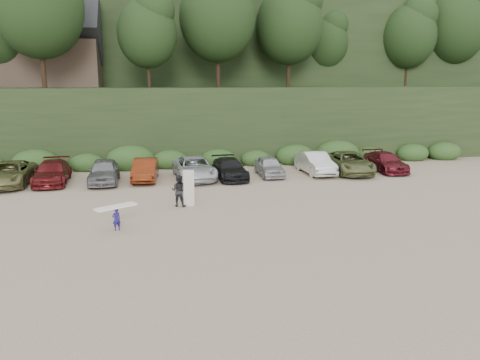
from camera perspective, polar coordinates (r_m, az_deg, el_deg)
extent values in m
plane|color=tan|center=(22.52, -1.24, -4.90)|extent=(120.00, 120.00, 0.00)
cube|color=black|center=(43.56, -5.87, 7.26)|extent=(80.00, 14.00, 6.00)
cube|color=black|center=(61.39, -7.35, 13.25)|extent=(90.00, 30.00, 16.00)
ellipsoid|color=black|center=(43.64, -6.11, 17.78)|extent=(66.00, 12.00, 10.00)
cube|color=#2B491E|center=(36.38, -5.72, 2.53)|extent=(46.20, 2.00, 1.20)
cube|color=brown|center=(46.12, -21.66, 12.98)|extent=(8.00, 6.00, 4.00)
imported|color=olive|center=(33.17, -26.32, 0.69)|extent=(2.54, 5.46, 1.51)
imported|color=maroon|center=(32.70, -21.93, 0.87)|extent=(2.31, 5.12, 1.46)
imported|color=slate|center=(31.70, -16.25, 1.04)|extent=(1.92, 4.63, 1.57)
imported|color=maroon|center=(31.92, -11.49, 1.24)|extent=(1.83, 4.47, 1.44)
imported|color=silver|center=(31.86, -5.58, 1.45)|extent=(2.87, 5.54, 1.49)
imported|color=black|center=(31.89, -1.29, 1.39)|extent=(2.22, 4.81, 1.36)
imported|color=#B1B0B5|center=(32.87, 3.59, 1.69)|extent=(1.64, 4.01, 1.36)
imported|color=silver|center=(33.98, 9.16, 2.07)|extent=(1.79, 4.77, 1.56)
imported|color=#62693D|center=(34.69, 13.16, 2.08)|extent=(2.87, 5.64, 1.53)
imported|color=maroon|center=(36.15, 17.31, 2.12)|extent=(1.95, 4.76, 1.38)
imported|color=navy|center=(21.58, -14.83, -4.64)|extent=(0.44, 0.38, 1.03)
cube|color=white|center=(21.43, -14.91, -3.17)|extent=(1.87, 1.44, 0.07)
imported|color=black|center=(24.97, -7.47, -1.30)|extent=(1.00, 0.90, 1.69)
cube|color=beige|center=(24.77, -6.25, -1.02)|extent=(0.57, 0.30, 2.00)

